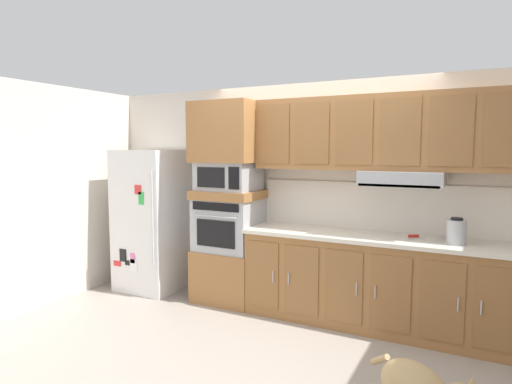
# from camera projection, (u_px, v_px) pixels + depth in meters

# --- Properties ---
(ground_plane) EXTENTS (9.60, 9.60, 0.00)m
(ground_plane) POSITION_uv_depth(u_px,v_px,m) (277.00, 340.00, 4.03)
(ground_plane) COLOR #9E9389
(back_kitchen_wall) EXTENTS (6.20, 0.12, 2.50)m
(back_kitchen_wall) POSITION_uv_depth(u_px,v_px,m) (319.00, 196.00, 4.89)
(back_kitchen_wall) COLOR beige
(back_kitchen_wall) RESTS_ON ground
(side_panel_left) EXTENTS (0.12, 7.10, 2.50)m
(side_panel_left) POSITION_uv_depth(u_px,v_px,m) (65.00, 193.00, 5.20)
(side_panel_left) COLOR beige
(side_panel_left) RESTS_ON ground
(refrigerator) EXTENTS (0.76, 0.73, 1.76)m
(refrigerator) POSITION_uv_depth(u_px,v_px,m) (152.00, 220.00, 5.49)
(refrigerator) COLOR white
(refrigerator) RESTS_ON ground
(oven_base_cabinet) EXTENTS (0.74, 0.62, 0.60)m
(oven_base_cabinet) POSITION_uv_depth(u_px,v_px,m) (229.00, 275.00, 5.11)
(oven_base_cabinet) COLOR #996638
(oven_base_cabinet) RESTS_ON ground
(built_in_oven) EXTENTS (0.70, 0.62, 0.60)m
(built_in_oven) POSITION_uv_depth(u_px,v_px,m) (229.00, 224.00, 5.05)
(built_in_oven) COLOR #A8AAAF
(built_in_oven) RESTS_ON oven_base_cabinet
(appliance_mid_shelf) EXTENTS (0.74, 0.62, 0.10)m
(appliance_mid_shelf) POSITION_uv_depth(u_px,v_px,m) (229.00, 194.00, 5.01)
(appliance_mid_shelf) COLOR #996638
(appliance_mid_shelf) RESTS_ON built_in_oven
(microwave) EXTENTS (0.64, 0.54, 0.32)m
(microwave) POSITION_uv_depth(u_px,v_px,m) (229.00, 176.00, 4.99)
(microwave) COLOR #A8AAAF
(microwave) RESTS_ON appliance_mid_shelf
(appliance_upper_cabinet) EXTENTS (0.74, 0.62, 0.68)m
(appliance_upper_cabinet) POSITION_uv_depth(u_px,v_px,m) (229.00, 132.00, 4.94)
(appliance_upper_cabinet) COLOR #996638
(appliance_upper_cabinet) RESTS_ON microwave
(lower_cabinet_run) EXTENTS (3.04, 0.63, 0.88)m
(lower_cabinet_run) POSITION_uv_depth(u_px,v_px,m) (396.00, 286.00, 4.22)
(lower_cabinet_run) COLOR #996638
(lower_cabinet_run) RESTS_ON ground
(countertop_slab) EXTENTS (3.08, 0.64, 0.04)m
(countertop_slab) POSITION_uv_depth(u_px,v_px,m) (397.00, 240.00, 4.18)
(countertop_slab) COLOR silver
(countertop_slab) RESTS_ON lower_cabinet_run
(backsplash_panel) EXTENTS (3.08, 0.02, 0.50)m
(backsplash_panel) POSITION_uv_depth(u_px,v_px,m) (403.00, 208.00, 4.41)
(backsplash_panel) COLOR silver
(backsplash_panel) RESTS_ON countertop_slab
(upper_cabinet_with_hood) EXTENTS (3.04, 0.48, 0.88)m
(upper_cabinet_with_hood) POSITION_uv_depth(u_px,v_px,m) (403.00, 135.00, 4.19)
(upper_cabinet_with_hood) COLOR #996638
(upper_cabinet_with_hood) RESTS_ON backsplash_panel
(screwdriver) EXTENTS (0.16, 0.17, 0.03)m
(screwdriver) POSITION_uv_depth(u_px,v_px,m) (414.00, 236.00, 4.19)
(screwdriver) COLOR red
(screwdriver) RESTS_ON countertop_slab
(electric_kettle) EXTENTS (0.17, 0.17, 0.24)m
(electric_kettle) POSITION_uv_depth(u_px,v_px,m) (456.00, 232.00, 3.89)
(electric_kettle) COLOR #A8AAAF
(electric_kettle) RESTS_ON countertop_slab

